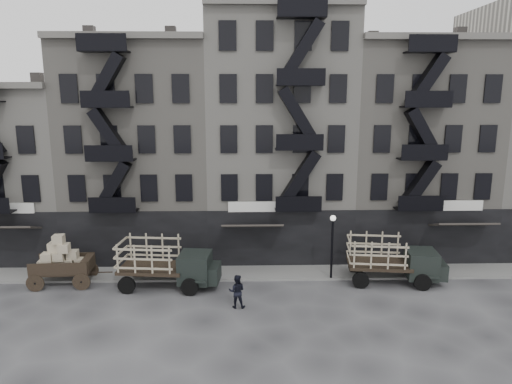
{
  "coord_description": "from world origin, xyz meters",
  "views": [
    {
      "loc": [
        -2.48,
        -24.67,
        11.56
      ],
      "look_at": [
        -1.76,
        4.0,
        5.49
      ],
      "focal_mm": 32.0,
      "sensor_mm": 36.0,
      "label": 1
    }
  ],
  "objects_px": {
    "stake_truck_west": "(166,260)",
    "wagon": "(60,257)",
    "pedestrian_mid": "(237,291)",
    "stake_truck_east": "(393,257)"
  },
  "relations": [
    {
      "from": "stake_truck_west",
      "to": "wagon",
      "type": "bearing_deg",
      "value": -178.98
    },
    {
      "from": "pedestrian_mid",
      "to": "stake_truck_west",
      "type": "bearing_deg",
      "value": -29.1
    },
    {
      "from": "stake_truck_east",
      "to": "pedestrian_mid",
      "type": "bearing_deg",
      "value": -154.6
    },
    {
      "from": "stake_truck_west",
      "to": "stake_truck_east",
      "type": "height_order",
      "value": "stake_truck_west"
    },
    {
      "from": "wagon",
      "to": "stake_truck_east",
      "type": "distance_m",
      "value": 20.68
    },
    {
      "from": "stake_truck_east",
      "to": "wagon",
      "type": "bearing_deg",
      "value": -173.64
    },
    {
      "from": "wagon",
      "to": "pedestrian_mid",
      "type": "relative_size",
      "value": 2.03
    },
    {
      "from": "stake_truck_west",
      "to": "pedestrian_mid",
      "type": "distance_m",
      "value": 5.31
    },
    {
      "from": "stake_truck_west",
      "to": "pedestrian_mid",
      "type": "xyz_separation_m",
      "value": [
        4.37,
        -2.91,
        -0.79
      ]
    },
    {
      "from": "stake_truck_east",
      "to": "pedestrian_mid",
      "type": "height_order",
      "value": "stake_truck_east"
    }
  ]
}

